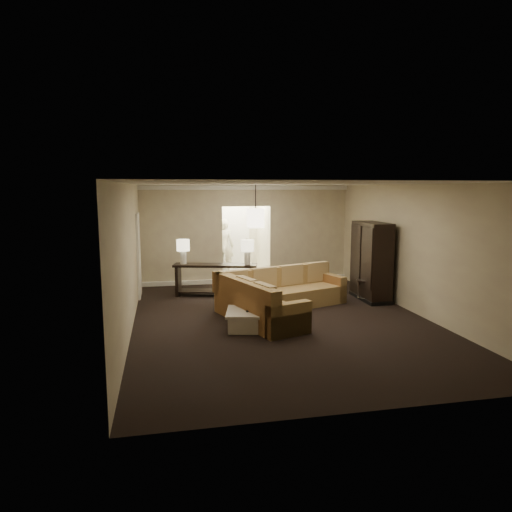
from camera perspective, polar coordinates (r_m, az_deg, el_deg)
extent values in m
plane|color=black|center=(9.56, 3.21, -8.02)|extent=(8.00, 8.00, 0.00)
cube|color=beige|center=(13.14, -1.19, 2.73)|extent=(6.00, 0.04, 2.80)
cube|color=beige|center=(5.56, 13.95, -5.41)|extent=(6.00, 0.04, 2.80)
cube|color=beige|center=(8.98, -15.56, -0.24)|extent=(0.04, 8.00, 2.80)
cube|color=beige|center=(10.44, 19.42, 0.76)|extent=(0.04, 8.00, 2.80)
cube|color=white|center=(9.17, 3.36, 9.01)|extent=(6.00, 8.00, 0.02)
cube|color=white|center=(13.03, -1.17, 8.54)|extent=(6.00, 0.10, 0.12)
cube|color=white|center=(13.29, -1.13, -3.05)|extent=(6.00, 0.10, 0.12)
cube|color=white|center=(11.79, -14.44, 0.10)|extent=(0.05, 0.90, 2.10)
cube|color=beige|center=(14.32, -1.90, -2.46)|extent=(1.40, 2.00, 0.01)
cube|color=#F7F2CA|center=(14.02, -4.75, 3.06)|extent=(0.04, 2.00, 2.80)
cube|color=#F7F2CA|center=(14.25, 0.85, 3.18)|extent=(0.04, 2.00, 2.80)
cube|color=#F7F2CA|center=(15.10, -2.56, 3.47)|extent=(1.40, 0.04, 2.80)
cube|color=white|center=(15.11, -2.54, 2.13)|extent=(0.90, 0.05, 2.10)
cube|color=brown|center=(10.53, 3.39, -5.28)|extent=(3.17, 1.85, 0.43)
cube|color=brown|center=(9.02, 1.90, -7.61)|extent=(1.32, 1.64, 0.43)
cube|color=brown|center=(10.70, 2.41, -2.60)|extent=(2.96, 1.22, 0.47)
cube|color=brown|center=(9.17, -1.57, -4.47)|extent=(1.02, 2.38, 0.47)
cube|color=brown|center=(11.34, 9.38, -3.85)|extent=(0.49, 0.93, 0.63)
cube|color=brown|center=(8.50, 4.12, -7.92)|extent=(0.93, 0.49, 0.63)
cube|color=#998651|center=(10.10, -2.75, -3.14)|extent=(0.65, 0.36, 0.47)
cube|color=#998651|center=(10.47, 0.93, -2.72)|extent=(0.65, 0.36, 0.47)
cube|color=#998651|center=(10.88, 4.36, -2.32)|extent=(0.65, 0.36, 0.47)
cube|color=#998651|center=(11.33, 7.52, -1.94)|extent=(0.65, 0.36, 0.47)
cube|color=#998651|center=(9.30, -1.22, -4.15)|extent=(0.35, 0.63, 0.47)
cube|color=#998651|center=(8.71, 1.08, -5.02)|extent=(0.35, 0.63, 0.47)
cube|color=white|center=(8.97, -0.78, -8.11)|extent=(0.95, 0.95, 0.30)
cube|color=white|center=(8.92, -0.78, -7.01)|extent=(1.06, 1.06, 0.05)
cube|color=black|center=(8.87, -1.08, -6.86)|extent=(0.07, 0.15, 0.02)
cube|color=beige|center=(9.04, 0.09, -6.60)|extent=(0.25, 0.30, 0.01)
cube|color=black|center=(11.57, -5.10, -1.16)|extent=(2.16, 0.98, 0.06)
cube|color=black|center=(11.81, -9.68, -3.03)|extent=(0.18, 0.44, 0.77)
cube|color=black|center=(11.56, -0.36, -3.16)|extent=(0.18, 0.44, 0.77)
cube|color=black|center=(11.70, -5.06, -4.39)|extent=(2.05, 0.91, 0.04)
cube|color=black|center=(11.46, 14.21, -0.64)|extent=(0.53, 1.27, 1.90)
cube|color=black|center=(11.04, 13.68, -0.24)|extent=(0.03, 0.56, 1.45)
cube|color=black|center=(11.61, 12.35, 0.22)|extent=(0.03, 0.56, 1.45)
cube|color=black|center=(11.63, 14.05, -5.05)|extent=(0.56, 1.32, 0.09)
cylinder|color=black|center=(11.35, 13.48, -3.01)|extent=(0.42, 0.42, 0.04)
torus|color=silver|center=(11.43, 13.41, -5.01)|extent=(0.34, 0.34, 0.02)
cylinder|color=silver|center=(11.50, 14.03, -4.17)|extent=(0.02, 0.02, 0.49)
cylinder|color=silver|center=(11.45, 12.67, -4.19)|extent=(0.02, 0.02, 0.49)
cylinder|color=silver|center=(11.25, 13.61, -4.44)|extent=(0.02, 0.02, 0.49)
cylinder|color=silver|center=(11.68, -9.07, -0.17)|extent=(0.15, 0.15, 0.33)
cylinder|color=#FFF1BF|center=(11.64, -9.10, 1.35)|extent=(0.33, 0.33, 0.29)
cylinder|color=silver|center=(11.46, -1.08, -0.23)|extent=(0.15, 0.15, 0.33)
cylinder|color=#FFF1BF|center=(11.42, -1.09, 1.32)|extent=(0.33, 0.33, 0.29)
cylinder|color=black|center=(11.80, -0.06, 7.44)|extent=(0.02, 0.02, 0.60)
cube|color=#F4E1BE|center=(11.82, -0.06, 4.77)|extent=(0.38, 0.38, 0.48)
imported|color=beige|center=(14.69, -4.04, 1.62)|extent=(0.79, 0.63, 1.93)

